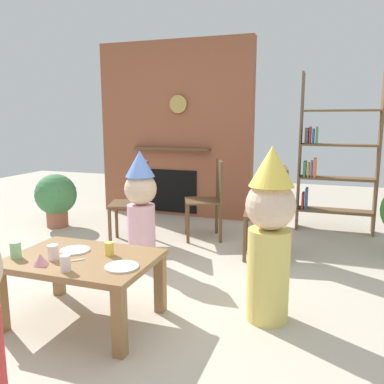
# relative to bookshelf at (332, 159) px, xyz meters

# --- Properties ---
(ground_plane) EXTENTS (12.00, 12.00, 0.00)m
(ground_plane) POSITION_rel_bookshelf_xyz_m (-1.24, -2.40, -0.89)
(ground_plane) COLOR #BCB29E
(brick_fireplace_feature) EXTENTS (2.20, 0.28, 2.40)m
(brick_fireplace_feature) POSITION_rel_bookshelf_xyz_m (-2.09, 0.20, 0.31)
(brick_fireplace_feature) COLOR #935138
(brick_fireplace_feature) RESTS_ON ground_plane
(bookshelf) EXTENTS (0.90, 0.28, 1.90)m
(bookshelf) POSITION_rel_bookshelf_xyz_m (0.00, 0.00, 0.00)
(bookshelf) COLOR brown
(bookshelf) RESTS_ON ground_plane
(coffee_table) EXTENTS (0.95, 0.67, 0.45)m
(coffee_table) POSITION_rel_bookshelf_xyz_m (-1.55, -2.90, -0.51)
(coffee_table) COLOR olive
(coffee_table) RESTS_ON ground_plane
(paper_cup_near_left) EXTENTS (0.06, 0.06, 0.09)m
(paper_cup_near_left) POSITION_rel_bookshelf_xyz_m (-1.39, -2.81, -0.39)
(paper_cup_near_left) COLOR #F2CC4C
(paper_cup_near_left) RESTS_ON coffee_table
(paper_cup_near_right) EXTENTS (0.07, 0.07, 0.11)m
(paper_cup_near_right) POSITION_rel_bookshelf_xyz_m (-1.94, -3.06, -0.38)
(paper_cup_near_right) COLOR #8CD18C
(paper_cup_near_right) RESTS_ON coffee_table
(paper_cup_center) EXTENTS (0.07, 0.07, 0.10)m
(paper_cup_center) POSITION_rel_bookshelf_xyz_m (-1.69, -3.00, -0.38)
(paper_cup_center) COLOR silver
(paper_cup_center) RESTS_ON coffee_table
(paper_cup_far_left) EXTENTS (0.06, 0.06, 0.10)m
(paper_cup_far_left) POSITION_rel_bookshelf_xyz_m (-1.49, -3.15, -0.38)
(paper_cup_far_left) COLOR silver
(paper_cup_far_left) RESTS_ON coffee_table
(paper_plate_front) EXTENTS (0.20, 0.20, 0.01)m
(paper_plate_front) POSITION_rel_bookshelf_xyz_m (-1.66, -2.81, -0.42)
(paper_plate_front) COLOR white
(paper_plate_front) RESTS_ON coffee_table
(paper_plate_rear) EXTENTS (0.21, 0.21, 0.01)m
(paper_plate_rear) POSITION_rel_bookshelf_xyz_m (-1.20, -2.99, -0.42)
(paper_plate_rear) COLOR white
(paper_plate_rear) RESTS_ON coffee_table
(birthday_cake_slice) EXTENTS (0.10, 0.10, 0.07)m
(birthday_cake_slice) POSITION_rel_bookshelf_xyz_m (-1.70, -3.11, -0.39)
(birthday_cake_slice) COLOR pink
(birthday_cake_slice) RESTS_ON coffee_table
(table_fork) EXTENTS (0.12, 0.12, 0.01)m
(table_fork) POSITION_rel_bookshelf_xyz_m (-1.56, -2.99, -0.43)
(table_fork) COLOR silver
(table_fork) RESTS_ON coffee_table
(child_in_pink) EXTENTS (0.33, 0.33, 1.19)m
(child_in_pink) POSITION_rel_bookshelf_xyz_m (-0.38, -2.47, -0.26)
(child_in_pink) COLOR #E0CC66
(child_in_pink) RESTS_ON ground_plane
(child_by_the_chairs) EXTENTS (0.30, 0.30, 1.07)m
(child_by_the_chairs) POSITION_rel_bookshelf_xyz_m (-1.65, -1.80, -0.32)
(child_by_the_chairs) COLOR #EAB2C6
(child_by_the_chairs) RESTS_ON ground_plane
(dining_chair_left) EXTENTS (0.51, 0.51, 0.90)m
(dining_chair_left) POSITION_rel_bookshelf_xyz_m (-1.99, -1.20, -0.37)
(dining_chair_left) COLOR brown
(dining_chair_left) RESTS_ON ground_plane
(dining_chair_middle) EXTENTS (0.52, 0.52, 0.90)m
(dining_chair_middle) POSITION_rel_bookshelf_xyz_m (-1.28, -0.78, -0.37)
(dining_chair_middle) COLOR brown
(dining_chair_middle) RESTS_ON ground_plane
(dining_chair_right) EXTENTS (0.46, 0.46, 0.90)m
(dining_chair_right) POSITION_rel_bookshelf_xyz_m (-0.51, -1.21, -0.37)
(dining_chair_right) COLOR brown
(dining_chair_right) RESTS_ON ground_plane
(potted_plant_short) EXTENTS (0.51, 0.51, 0.68)m
(potted_plant_short) POSITION_rel_bookshelf_xyz_m (-3.27, -0.94, -0.50)
(potted_plant_short) COLOR #9E5B42
(potted_plant_short) RESTS_ON ground_plane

